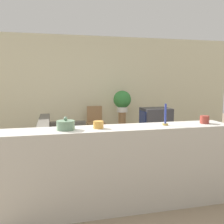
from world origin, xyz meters
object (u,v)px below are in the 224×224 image
(television, at_px, (156,119))
(potted_plant, at_px, (122,100))
(wooden_chair, at_px, (95,121))
(couch, at_px, (64,145))
(decorative_bowl, at_px, (66,125))

(television, bearing_deg, potted_plant, 114.41)
(wooden_chair, bearing_deg, couch, -119.46)
(television, bearing_deg, decorative_bowl, -131.45)
(potted_plant, bearing_deg, couch, -137.69)
(decorative_bowl, bearing_deg, potted_plant, 64.71)
(couch, relative_size, television, 2.96)
(wooden_chair, bearing_deg, television, -45.73)
(television, height_order, wooden_chair, television)
(decorative_bowl, bearing_deg, wooden_chair, 75.27)
(wooden_chair, height_order, decorative_bowl, decorative_bowl)
(potted_plant, height_order, decorative_bowl, potted_plant)
(couch, distance_m, potted_plant, 2.24)
(television, xyz_separation_m, potted_plant, (-0.48, 1.06, 0.34))
(wooden_chair, height_order, potted_plant, potted_plant)
(potted_plant, relative_size, decorative_bowl, 2.76)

